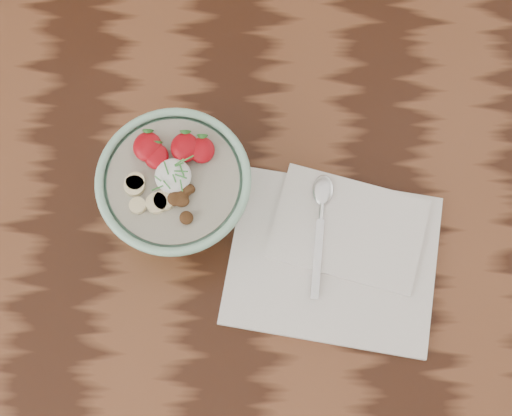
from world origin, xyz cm
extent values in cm
cube|color=black|center=(0.00, 0.00, 73.00)|extent=(160.00, 90.00, 4.00)
cylinder|color=#92C5A9|center=(-6.03, -5.36, 75.57)|extent=(8.05, 8.05, 1.15)
torus|color=#92C5A9|center=(-6.03, -5.36, 84.97)|extent=(18.30, 18.30, 1.05)
cylinder|color=#A7A08B|center=(-6.03, -5.36, 84.39)|extent=(15.52, 15.52, 0.96)
ellipsoid|color=white|center=(-5.96, -5.12, 85.69)|extent=(4.27, 4.27, 2.35)
ellipsoid|color=#A20710|center=(-8.02, -2.74, 85.66)|extent=(2.86, 3.15, 1.57)
cone|color=#286623|center=(-8.02, -1.46, 85.96)|extent=(1.40, 1.03, 1.52)
ellipsoid|color=#A20710|center=(-2.73, -1.88, 85.69)|extent=(2.99, 3.29, 1.64)
cone|color=#286623|center=(-2.73, -0.54, 85.99)|extent=(1.40, 1.03, 1.52)
ellipsoid|color=#A20710|center=(-9.12, -1.58, 85.80)|extent=(3.40, 3.74, 1.87)
cone|color=#286623|center=(-9.12, -0.05, 86.10)|extent=(1.40, 1.03, 1.52)
ellipsoid|color=#A20710|center=(-4.73, -1.62, 85.80)|extent=(3.37, 3.71, 1.86)
cone|color=#286623|center=(-4.73, -0.10, 86.10)|extent=(1.40, 1.03, 1.52)
cylinder|color=beige|center=(-7.74, -8.32, 85.27)|extent=(2.45, 2.45, 0.70)
cylinder|color=beige|center=(-9.90, -8.65, 85.27)|extent=(1.94, 1.94, 0.70)
cylinder|color=beige|center=(-6.88, -7.97, 85.27)|extent=(2.42, 2.42, 0.70)
cylinder|color=beige|center=(-10.43, -6.27, 85.27)|extent=(2.43, 2.43, 0.70)
cylinder|color=beige|center=(-10.33, -5.73, 85.27)|extent=(2.20, 2.20, 0.70)
ellipsoid|color=#4F2D17|center=(-4.41, -6.80, 85.48)|extent=(2.11, 2.17, 1.06)
ellipsoid|color=#4F2D17|center=(-4.91, -7.59, 85.50)|extent=(2.43, 2.41, 0.93)
ellipsoid|color=#4F2D17|center=(-4.23, -10.07, 85.44)|extent=(1.93, 1.96, 1.26)
ellipsoid|color=#4F2D17|center=(-3.97, -6.53, 85.32)|extent=(1.71, 1.69, 0.85)
ellipsoid|color=#4F2D17|center=(-4.37, -6.88, 85.28)|extent=(1.57, 1.56, 0.82)
ellipsoid|color=#4F2D17|center=(-5.61, -7.80, 85.52)|extent=(2.41, 2.44, 1.24)
ellipsoid|color=#4F2D17|center=(-4.86, -8.08, 85.51)|extent=(2.03, 1.73, 1.11)
cylinder|color=#3A8237|center=(-5.18, -4.14, 86.87)|extent=(1.05, 0.64, 0.22)
cylinder|color=#3A8237|center=(-5.65, -5.82, 86.87)|extent=(0.56, 1.02, 0.22)
cylinder|color=#3A8237|center=(-4.93, -4.96, 86.87)|extent=(1.60, 0.22, 0.24)
cylinder|color=#3A8237|center=(-4.84, -4.81, 86.87)|extent=(0.75, 1.64, 0.24)
cylinder|color=#3A8237|center=(-4.19, -3.40, 86.87)|extent=(1.36, 0.91, 0.23)
cylinder|color=#3A8237|center=(-7.50, -7.02, 86.87)|extent=(1.36, 0.74, 0.23)
cylinder|color=#3A8237|center=(-7.51, -5.89, 86.87)|extent=(0.87, 0.75, 0.21)
cylinder|color=#3A8237|center=(-4.82, -6.66, 86.87)|extent=(0.48, 1.43, 0.23)
cylinder|color=#3A8237|center=(-6.45, -6.61, 86.87)|extent=(0.96, 1.08, 0.22)
cylinder|color=#3A8237|center=(-6.64, -4.59, 86.87)|extent=(0.75, 1.63, 0.24)
cylinder|color=#3A8237|center=(-4.92, -5.57, 86.87)|extent=(1.43, 0.65, 0.23)
cylinder|color=#3A8237|center=(-5.19, -3.84, 86.87)|extent=(1.13, 0.91, 0.22)
cube|color=silver|center=(13.41, -12.45, 75.49)|extent=(28.62, 24.50, 0.99)
cube|color=silver|center=(15.39, -8.50, 76.29)|extent=(21.46, 17.26, 0.59)
cube|color=silver|center=(11.41, -12.59, 76.74)|extent=(1.85, 10.27, 0.31)
cylinder|color=silver|center=(11.96, -6.17, 76.89)|extent=(0.85, 2.71, 0.62)
ellipsoid|color=silver|center=(12.17, -3.62, 77.01)|extent=(3.06, 4.30, 0.85)
camera|label=1|loc=(4.07, -32.62, 163.23)|focal=50.00mm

